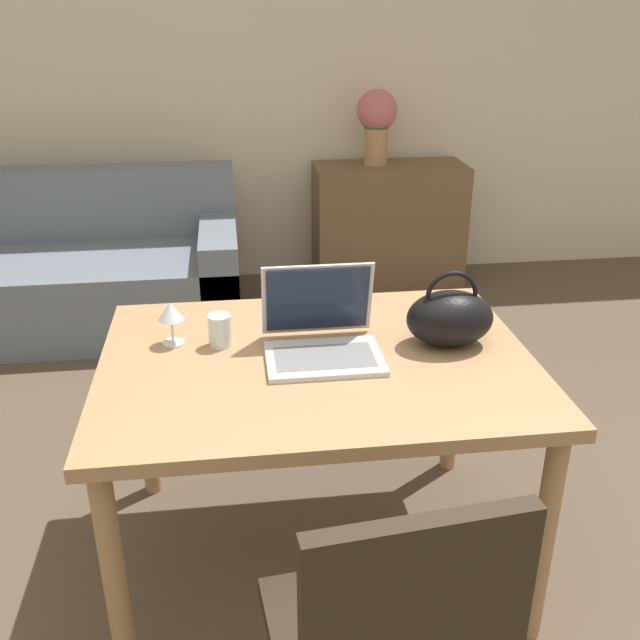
{
  "coord_description": "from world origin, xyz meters",
  "views": [
    {
      "loc": [
        -0.29,
        -1.26,
        1.69
      ],
      "look_at": [
        -0.05,
        0.58,
        0.85
      ],
      "focal_mm": 40.0,
      "sensor_mm": 36.0,
      "label": 1
    }
  ],
  "objects_px": {
    "handbag": "(450,318)",
    "flower_vase": "(377,119)",
    "drinking_glass": "(220,330)",
    "wine_glass": "(171,314)",
    "couch": "(64,276)",
    "laptop": "(321,330)"
  },
  "relations": [
    {
      "from": "handbag",
      "to": "flower_vase",
      "type": "relative_size",
      "value": 0.59
    },
    {
      "from": "drinking_glass",
      "to": "wine_glass",
      "type": "bearing_deg",
      "value": 168.3
    },
    {
      "from": "flower_vase",
      "to": "handbag",
      "type": "bearing_deg",
      "value": -96.27
    },
    {
      "from": "couch",
      "to": "flower_vase",
      "type": "height_order",
      "value": "flower_vase"
    },
    {
      "from": "laptop",
      "to": "flower_vase",
      "type": "relative_size",
      "value": 0.76
    },
    {
      "from": "couch",
      "to": "laptop",
      "type": "height_order",
      "value": "laptop"
    },
    {
      "from": "couch",
      "to": "flower_vase",
      "type": "bearing_deg",
      "value": 12.69
    },
    {
      "from": "drinking_glass",
      "to": "handbag",
      "type": "bearing_deg",
      "value": -6.67
    },
    {
      "from": "laptop",
      "to": "handbag",
      "type": "relative_size",
      "value": 1.28
    },
    {
      "from": "laptop",
      "to": "handbag",
      "type": "height_order",
      "value": "laptop"
    },
    {
      "from": "wine_glass",
      "to": "couch",
      "type": "bearing_deg",
      "value": 111.52
    },
    {
      "from": "laptop",
      "to": "flower_vase",
      "type": "distance_m",
      "value": 2.5
    },
    {
      "from": "handbag",
      "to": "flower_vase",
      "type": "xyz_separation_m",
      "value": [
        0.26,
        2.41,
        0.22
      ]
    },
    {
      "from": "laptop",
      "to": "wine_glass",
      "type": "bearing_deg",
      "value": 167.1
    },
    {
      "from": "handbag",
      "to": "flower_vase",
      "type": "height_order",
      "value": "flower_vase"
    },
    {
      "from": "couch",
      "to": "handbag",
      "type": "distance_m",
      "value": 2.6
    },
    {
      "from": "laptop",
      "to": "drinking_glass",
      "type": "relative_size",
      "value": 3.42
    },
    {
      "from": "couch",
      "to": "drinking_glass",
      "type": "distance_m",
      "value": 2.17
    },
    {
      "from": "couch",
      "to": "laptop",
      "type": "xyz_separation_m",
      "value": [
        1.18,
        -1.98,
        0.52
      ]
    },
    {
      "from": "flower_vase",
      "to": "couch",
      "type": "bearing_deg",
      "value": -167.31
    },
    {
      "from": "drinking_glass",
      "to": "wine_glass",
      "type": "relative_size",
      "value": 0.72
    },
    {
      "from": "couch",
      "to": "drinking_glass",
      "type": "relative_size",
      "value": 19.54
    }
  ]
}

